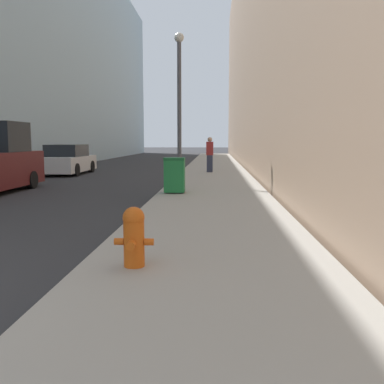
# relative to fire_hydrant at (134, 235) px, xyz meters

# --- Properties ---
(sidewalk_right) EXTENTS (3.46, 60.00, 0.13)m
(sidewalk_right) POSITION_rel_fire_hydrant_xyz_m (0.98, 16.21, -0.48)
(sidewalk_right) COLOR #9E998E
(sidewalk_right) RESTS_ON ground
(building_right_stone) EXTENTS (12.00, 60.00, 17.85)m
(building_right_stone) POSITION_rel_fire_hydrant_xyz_m (8.82, 24.21, 8.38)
(building_right_stone) COLOR #9E7F66
(building_right_stone) RESTS_ON ground
(fire_hydrant) EXTENTS (0.51, 0.40, 0.78)m
(fire_hydrant) POSITION_rel_fire_hydrant_xyz_m (0.00, 0.00, 0.00)
(fire_hydrant) COLOR #D15614
(fire_hydrant) RESTS_ON sidewalk_right
(trash_bin) EXTENTS (0.63, 0.61, 1.09)m
(trash_bin) POSITION_rel_fire_hydrant_xyz_m (-0.22, 7.80, 0.15)
(trash_bin) COLOR #1E7538
(trash_bin) RESTS_ON sidewalk_right
(lamppost) EXTENTS (0.36, 0.36, 5.61)m
(lamppost) POSITION_rel_fire_hydrant_xyz_m (-0.34, 11.09, 2.61)
(lamppost) COLOR #4C4C51
(lamppost) RESTS_ON sidewalk_right
(parked_sedan_near) EXTENTS (1.96, 4.33, 1.53)m
(parked_sedan_near) POSITION_rel_fire_hydrant_xyz_m (-6.63, 16.43, 0.16)
(parked_sedan_near) COLOR silver
(parked_sedan_near) RESTS_ON ground
(pedestrian_on_sidewalk) EXTENTS (0.36, 0.23, 1.78)m
(pedestrian_on_sidewalk) POSITION_rel_fire_hydrant_xyz_m (0.76, 16.54, 0.48)
(pedestrian_on_sidewalk) COLOR #2D3347
(pedestrian_on_sidewalk) RESTS_ON sidewalk_right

